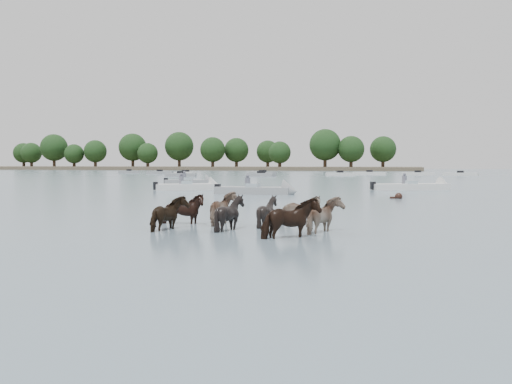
# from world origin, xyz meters

# --- Properties ---
(ground) EXTENTS (400.00, 400.00, 0.00)m
(ground) POSITION_xyz_m (0.00, 0.00, 0.00)
(ground) COLOR slate
(ground) RESTS_ON ground
(shoreline) EXTENTS (160.00, 30.00, 1.00)m
(shoreline) POSITION_xyz_m (-70.00, 150.00, 0.50)
(shoreline) COLOR #4C4233
(shoreline) RESTS_ON ground
(pony_herd) EXTENTS (6.44, 4.47, 1.37)m
(pony_herd) POSITION_xyz_m (0.62, 2.53, 0.41)
(pony_herd) COLOR black
(pony_herd) RESTS_ON ground
(swimming_pony) EXTENTS (0.72, 0.44, 0.44)m
(swimming_pony) POSITION_xyz_m (4.97, 18.96, 0.10)
(swimming_pony) COLOR black
(swimming_pony) RESTS_ON ground
(motorboat_a) EXTENTS (5.21, 4.01, 1.92)m
(motorboat_a) POSITION_xyz_m (-10.25, 25.64, 0.23)
(motorboat_a) COLOR silver
(motorboat_a) RESTS_ON ground
(motorboat_b) EXTENTS (5.66, 1.69, 1.92)m
(motorboat_b) POSITION_xyz_m (-3.64, 21.28, 0.23)
(motorboat_b) COLOR gray
(motorboat_b) RESTS_ON ground
(motorboat_c) EXTENTS (6.53, 4.24, 1.92)m
(motorboat_c) POSITION_xyz_m (6.45, 30.54, 0.22)
(motorboat_c) COLOR silver
(motorboat_c) RESTS_ON ground
(motorboat_f) EXTENTS (5.04, 2.71, 1.92)m
(motorboat_f) POSITION_xyz_m (-14.12, 35.39, 0.23)
(motorboat_f) COLOR gray
(motorboat_f) RESTS_ON ground
(distant_flotilla) EXTENTS (103.58, 27.99, 0.93)m
(distant_flotilla) POSITION_xyz_m (0.50, 78.16, 0.26)
(distant_flotilla) COLOR gray
(distant_flotilla) RESTS_ON ground
(treeline) EXTENTS (148.52, 20.64, 12.38)m
(treeline) POSITION_xyz_m (-67.20, 149.91, 6.53)
(treeline) COLOR #382619
(treeline) RESTS_ON ground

